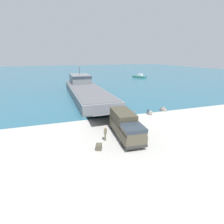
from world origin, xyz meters
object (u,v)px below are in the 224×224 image
Objects in this scene: moored_boat_a at (140,76)px; cargo_crate at (99,147)px; military_truck at (126,125)px; mooring_bollard at (148,111)px; landing_craft at (85,89)px; soldier_on_ramp at (105,133)px.

cargo_crate is at bearing -151.61° from moored_boat_a.
military_truck is at bearing -149.46° from moored_boat_a.
landing_craft is at bearing 111.13° from mooring_bollard.
landing_craft is 21.40m from mooring_bollard.
landing_craft is 43.45m from moored_boat_a.
cargo_crate is (-1.30, -1.85, -0.73)m from soldier_on_ramp.
mooring_bollard is at bearing -110.69° from soldier_on_ramp.
landing_craft is 4.72× the size of military_truck.
soldier_on_ramp reaches higher than mooring_bollard.
military_truck reaches higher than cargo_crate.
military_truck is (0.28, -27.24, -0.02)m from landing_craft.
landing_craft is 48.11× the size of cargo_crate.
moored_boat_a is (31.24, 57.12, -0.96)m from military_truck.
moored_boat_a is at bearing 155.46° from military_truck.
mooring_bollard is 1.17× the size of cargo_crate.
military_truck is 4.37× the size of soldier_on_ramp.
mooring_bollard is at bearing 138.70° from military_truck.
moored_boat_a is 8.70× the size of cargo_crate.
soldier_on_ramp is at bearing -95.60° from landing_craft.
cargo_crate is (-11.52, -9.43, -0.17)m from mooring_bollard.
landing_craft reaches higher than moored_boat_a.
landing_craft is 5.53× the size of moored_boat_a.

